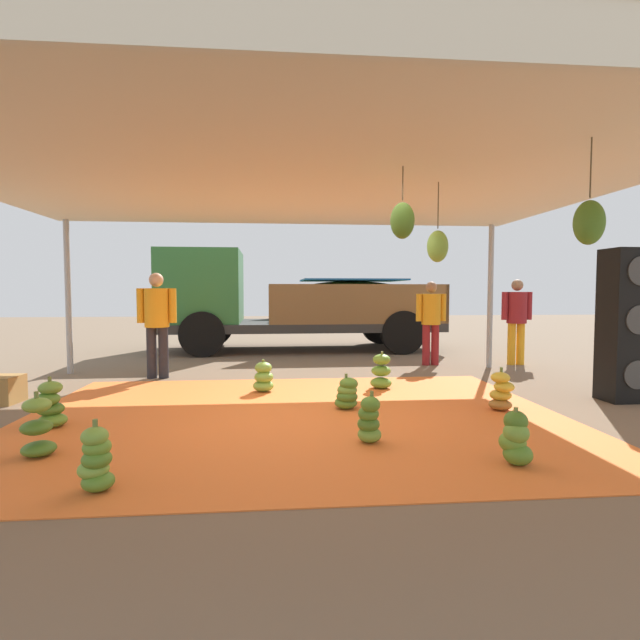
% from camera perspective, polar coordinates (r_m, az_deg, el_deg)
% --- Properties ---
extents(ground_plane, '(40.00, 40.00, 0.00)m').
position_cam_1_polar(ground_plane, '(8.62, -3.75, -6.23)').
color(ground_plane, brown).
extents(tarp_orange, '(6.16, 4.76, 0.01)m').
position_cam_1_polar(tarp_orange, '(5.68, -2.96, -11.21)').
color(tarp_orange, orange).
rests_on(tarp_orange, ground).
extents(tent_canopy, '(8.00, 7.00, 2.73)m').
position_cam_1_polar(tent_canopy, '(5.54, -2.69, 16.00)').
color(tent_canopy, '#9EA0A5').
rests_on(tent_canopy, ground).
extents(banana_bunch_0, '(0.39, 0.38, 0.53)m').
position_cam_1_polar(banana_bunch_0, '(5.92, -29.05, -8.78)').
color(banana_bunch_0, '#60932D').
rests_on(banana_bunch_0, tarp_orange).
extents(banana_bunch_1, '(0.36, 0.36, 0.46)m').
position_cam_1_polar(banana_bunch_1, '(7.01, -6.64, -6.76)').
color(banana_bunch_1, '#75A83D').
rests_on(banana_bunch_1, tarp_orange).
extents(banana_bunch_2, '(0.38, 0.40, 0.54)m').
position_cam_1_polar(banana_bunch_2, '(7.28, 7.18, -6.12)').
color(banana_bunch_2, '#60932D').
rests_on(banana_bunch_2, tarp_orange).
extents(banana_bunch_3, '(0.32, 0.32, 0.49)m').
position_cam_1_polar(banana_bunch_3, '(4.70, 5.78, -11.66)').
color(banana_bunch_3, '#6B9E38').
rests_on(banana_bunch_3, tarp_orange).
extents(banana_bunch_4, '(0.38, 0.38, 0.52)m').
position_cam_1_polar(banana_bunch_4, '(6.29, 20.47, -7.95)').
color(banana_bunch_4, '#996628').
rests_on(banana_bunch_4, tarp_orange).
extents(banana_bunch_5, '(0.38, 0.39, 0.43)m').
position_cam_1_polar(banana_bunch_5, '(5.97, 3.19, -8.68)').
color(banana_bunch_5, '#518428').
rests_on(banana_bunch_5, tarp_orange).
extents(banana_bunch_6, '(0.34, 0.32, 0.52)m').
position_cam_1_polar(banana_bunch_6, '(3.95, -24.77, -14.74)').
color(banana_bunch_6, '#518428').
rests_on(banana_bunch_6, tarp_orange).
extents(banana_bunch_7, '(0.33, 0.34, 0.57)m').
position_cam_1_polar(banana_bunch_7, '(4.94, -30.20, -11.07)').
color(banana_bunch_7, '#477523').
rests_on(banana_bunch_7, tarp_orange).
extents(banana_bunch_8, '(0.31, 0.33, 0.47)m').
position_cam_1_polar(banana_bunch_8, '(4.43, 21.95, -12.84)').
color(banana_bunch_8, '#518428').
rests_on(banana_bunch_8, tarp_orange).
extents(cargo_truck_main, '(6.68, 2.64, 2.40)m').
position_cam_1_polar(cargo_truck_main, '(11.97, -3.72, 2.19)').
color(cargo_truck_main, '#2D2D2D').
rests_on(cargo_truck_main, ground).
extents(worker_0, '(0.64, 0.39, 1.74)m').
position_cam_1_polar(worker_0, '(8.43, -18.58, 0.33)').
color(worker_0, '#26262D').
rests_on(worker_0, ground).
extents(worker_1, '(0.60, 0.36, 1.63)m').
position_cam_1_polar(worker_1, '(9.68, 12.88, 0.40)').
color(worker_1, maroon).
rests_on(worker_1, ground).
extents(worker_2, '(0.61, 0.37, 1.67)m').
position_cam_1_polar(worker_2, '(10.25, 22.05, 0.54)').
color(worker_2, orange).
rests_on(worker_2, ground).
extents(speaker_stack, '(0.58, 0.47, 1.99)m').
position_cam_1_polar(speaker_stack, '(7.49, 32.26, -0.52)').
color(speaker_stack, black).
rests_on(speaker_stack, ground).
extents(crate_0, '(0.38, 0.44, 0.35)m').
position_cam_1_polar(crate_0, '(7.50, -33.03, -6.85)').
color(crate_0, olive).
rests_on(crate_0, ground).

